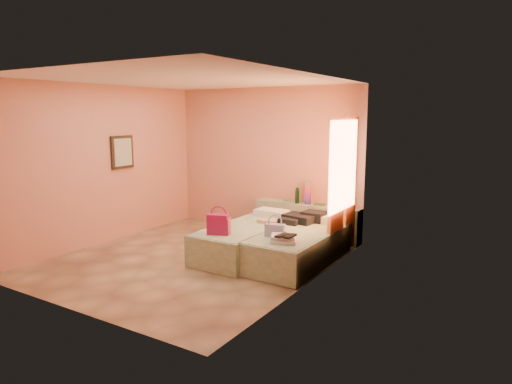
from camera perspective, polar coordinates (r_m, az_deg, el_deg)
ground at (r=7.42m, az=-7.74°, el=-8.34°), size 4.50×4.50×0.00m
room_walls at (r=7.40m, az=-4.02°, el=5.81°), size 4.02×4.51×2.81m
headboard_ledge at (r=8.55m, az=6.34°, el=-3.62°), size 2.05×0.30×0.65m
bed_left at (r=7.50m, az=-1.12°, el=-6.06°), size 0.91×2.00×0.50m
bed_right at (r=7.14m, az=5.35°, el=-6.92°), size 0.91×2.00×0.50m
water_bottle at (r=8.49m, az=5.17°, el=-0.48°), size 0.10×0.10×0.28m
rainbow_box at (r=8.42m, az=6.52°, el=-0.08°), size 0.12×0.12×0.43m
small_dish at (r=8.74m, az=3.72°, el=-1.03°), size 0.13×0.13×0.03m
green_book at (r=8.37m, az=7.96°, el=-1.57°), size 0.20×0.16×0.03m
flower_vase at (r=8.15m, az=11.45°, el=-1.20°), size 0.24×0.24×0.25m
magenta_handbag at (r=6.90m, az=-4.68°, el=-4.02°), size 0.38×0.29×0.31m
khaki_garment at (r=7.63m, az=1.61°, el=-3.64°), size 0.34×0.28×0.06m
clothes_pile at (r=7.66m, az=5.83°, el=-3.19°), size 0.56×0.56×0.17m
blue_handbag at (r=6.76m, az=2.39°, el=-4.81°), size 0.31×0.19×0.19m
towel_stack at (r=6.48m, az=3.47°, el=-5.86°), size 0.44×0.41×0.10m
sandal_pair at (r=6.40m, az=3.74°, el=-5.49°), size 0.21×0.27×0.03m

